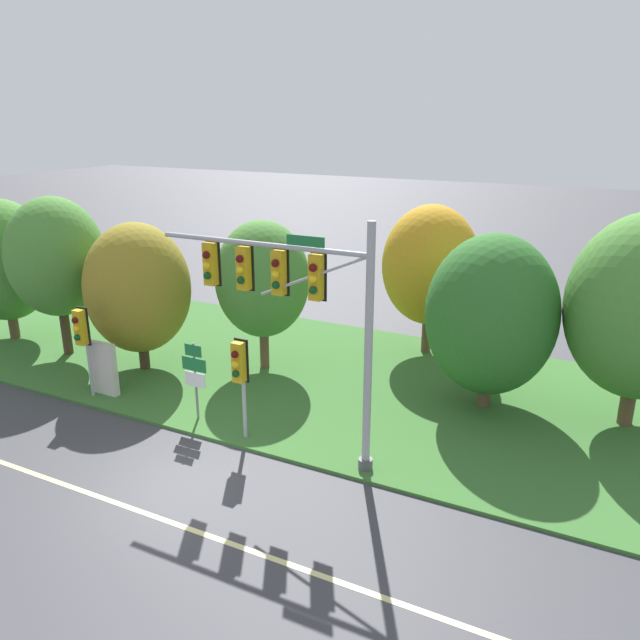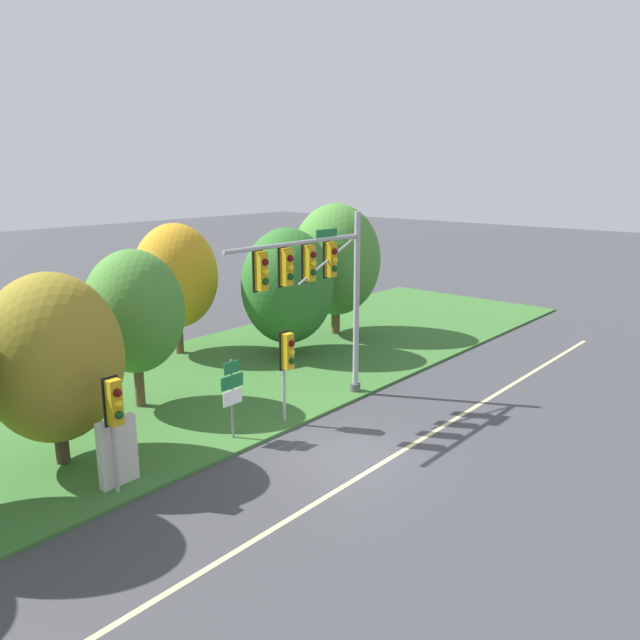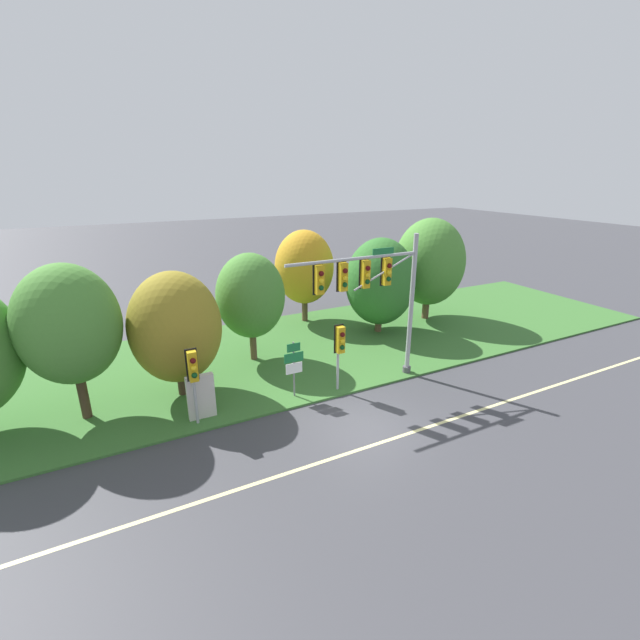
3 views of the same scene
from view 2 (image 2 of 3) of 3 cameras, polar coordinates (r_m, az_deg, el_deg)
ground_plane at (r=19.59m, az=2.52°, el=-12.07°), size 160.00×160.00×0.00m
lane_stripe at (r=18.96m, az=5.45°, el=-13.04°), size 36.00×0.16×0.01m
grass_verge at (r=25.10m, az=-12.56°, el=-6.37°), size 48.00×11.50×0.10m
traffic_signal_mast at (r=21.60m, az=-0.11°, el=3.74°), size 6.64×0.49×6.90m
pedestrian_signal_near_kerb at (r=17.03m, az=-18.28°, el=-7.80°), size 0.46×0.55×3.25m
pedestrian_signal_further_along at (r=20.76m, az=-3.03°, el=-3.39°), size 0.46×0.55×3.19m
route_sign_post at (r=19.97m, az=-8.04°, el=-6.31°), size 0.91×0.08×2.60m
tree_behind_signpost at (r=19.18m, az=-23.24°, el=-3.22°), size 3.92×3.92×5.65m
tree_mid_verge at (r=22.89m, az=-16.62°, el=0.72°), size 3.52×3.52×5.72m
tree_tall_centre at (r=29.26m, az=-13.05°, el=3.93°), size 3.84×3.84×6.05m
tree_right_far at (r=28.56m, az=-3.00°, el=3.11°), size 4.25×4.25×5.85m
tree_furthest_back at (r=32.09m, az=1.47°, el=5.51°), size 4.57×4.57×6.74m
info_kiosk at (r=18.10m, az=-18.02°, el=-11.39°), size 1.10×0.24×1.90m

